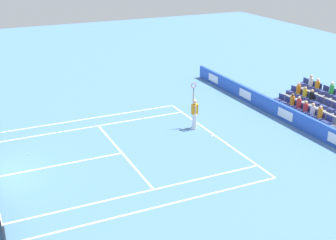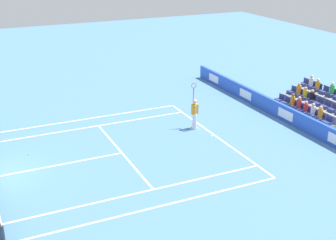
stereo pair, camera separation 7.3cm
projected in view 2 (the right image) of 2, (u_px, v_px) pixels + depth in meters
line_baseline at (215, 135)px, 25.85m from camera, size 10.97×0.10×0.01m
line_service at (122, 153)px, 23.71m from camera, size 8.23×0.10×0.01m
line_centre_service at (60, 165)px, 22.46m from camera, size 0.10×6.40×0.01m
line_singles_sideline_left at (91, 127)px, 27.01m from camera, size 0.10×11.89×0.01m
line_singles_sideline_right at (144, 192)px, 20.05m from camera, size 0.10×11.89×0.01m
line_doubles_sideline_left at (85, 119)px, 28.17m from camera, size 0.10×11.89×0.01m
line_doubles_sideline_right at (156, 207)px, 18.89m from camera, size 0.10×11.89×0.01m
line_centre_mark at (213, 136)px, 25.82m from camera, size 0.10×0.20×0.01m
sponsor_barrier at (287, 114)px, 27.62m from camera, size 21.29×0.22×0.97m
tennis_player at (195, 112)px, 26.43m from camera, size 0.52×0.38×2.85m
stadium_stand at (317, 107)px, 28.50m from camera, size 4.96×2.85×2.19m
loose_tennis_ball at (29, 154)px, 23.49m from camera, size 0.07×0.07×0.07m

